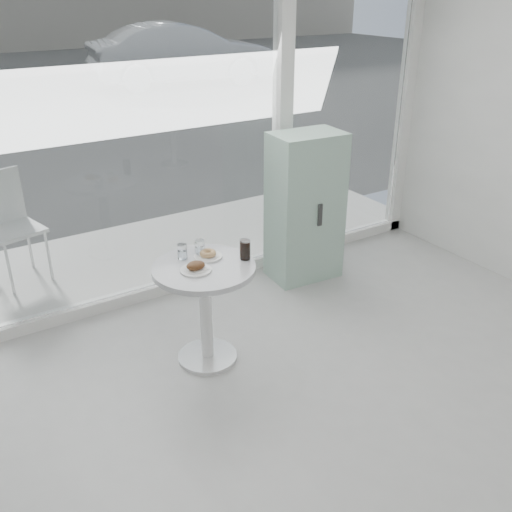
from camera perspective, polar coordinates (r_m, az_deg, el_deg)
ground at (r=3.50m, az=19.44°, el=-22.61°), size 6.00×6.00×0.00m
storefront at (r=4.83m, az=-5.69°, el=15.83°), size 5.00×0.14×3.00m
main_table at (r=4.04m, az=-5.13°, el=-3.77°), size 0.72×0.72×0.77m
patio_deck at (r=6.01m, az=-9.09°, el=0.73°), size 5.60×1.60×0.05m
mint_cabinet at (r=5.21m, az=4.92°, el=4.86°), size 0.66×0.47×1.37m
patio_chair at (r=5.53m, az=-23.48°, el=3.29°), size 0.53×0.53×1.00m
car_silver at (r=16.09m, az=-7.38°, el=19.37°), size 4.99×2.29×1.59m
plate_fritter at (r=3.86m, az=-6.00°, el=-1.11°), size 0.22×0.22×0.07m
plate_donut at (r=4.04m, az=-4.83°, el=0.12°), size 0.20×0.20×0.05m
water_tumbler_a at (r=4.03m, az=-7.38°, el=0.37°), size 0.07×0.07×0.11m
water_tumbler_b at (r=4.08m, az=-5.65°, el=0.76°), size 0.07×0.07×0.11m
cola_glass at (r=3.99m, az=-1.11°, el=0.63°), size 0.08×0.08×0.14m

